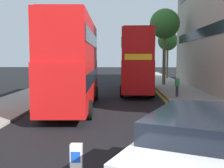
# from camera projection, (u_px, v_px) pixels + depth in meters

# --- Properties ---
(sidewalk_right) EXTENTS (4.00, 80.00, 0.14)m
(sidewalk_right) POSITION_uv_depth(u_px,v_px,m) (197.00, 102.00, 20.16)
(sidewalk_right) COLOR #9E9991
(sidewalk_right) RESTS_ON ground
(sidewalk_left) EXTENTS (4.00, 80.00, 0.14)m
(sidewalk_left) POSITION_uv_depth(u_px,v_px,m) (21.00, 100.00, 20.67)
(sidewalk_left) COLOR #9E9991
(sidewalk_left) RESTS_ON ground
(kerb_line_outer) EXTENTS (0.10, 56.00, 0.01)m
(kerb_line_outer) POSITION_uv_depth(u_px,v_px,m) (173.00, 107.00, 18.25)
(kerb_line_outer) COLOR yellow
(kerb_line_outer) RESTS_ON ground
(kerb_line_inner) EXTENTS (0.10, 56.00, 0.01)m
(kerb_line_inner) POSITION_uv_depth(u_px,v_px,m) (171.00, 107.00, 18.26)
(kerb_line_inner) COLOR yellow
(kerb_line_inner) RESTS_ON ground
(double_decker_bus_away) EXTENTS (3.14, 10.90, 5.64)m
(double_decker_bus_away) POSITION_uv_depth(u_px,v_px,m) (73.00, 61.00, 17.62)
(double_decker_bus_away) COLOR red
(double_decker_bus_away) RESTS_ON ground
(double_decker_bus_oncoming) EXTENTS (3.02, 10.87, 5.64)m
(double_decker_bus_oncoming) POSITION_uv_depth(u_px,v_px,m) (137.00, 60.00, 25.78)
(double_decker_bus_oncoming) COLOR #B20F0F
(double_decker_bus_oncoming) RESTS_ON ground
(taxi_minivan) EXTENTS (3.60, 5.16, 2.12)m
(taxi_minivan) POSITION_uv_depth(u_px,v_px,m) (195.00, 164.00, 5.73)
(taxi_minivan) COLOR white
(taxi_minivan) RESTS_ON ground
(pedestrian_far) EXTENTS (0.34, 0.22, 1.62)m
(pedestrian_far) POSITION_uv_depth(u_px,v_px,m) (177.00, 86.00, 22.20)
(pedestrian_far) COLOR #2D2D38
(pedestrian_far) RESTS_ON sidewalk_right
(street_tree_mid) EXTENTS (2.94, 2.94, 7.08)m
(street_tree_mid) POSITION_uv_depth(u_px,v_px,m) (168.00, 41.00, 41.33)
(street_tree_mid) COLOR #6B6047
(street_tree_mid) RESTS_ON sidewalk_right
(street_tree_far) EXTENTS (3.40, 3.40, 8.65)m
(street_tree_far) POSITION_uv_depth(u_px,v_px,m) (165.00, 24.00, 31.68)
(street_tree_far) COLOR #6B6047
(street_tree_far) RESTS_ON sidewalk_right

